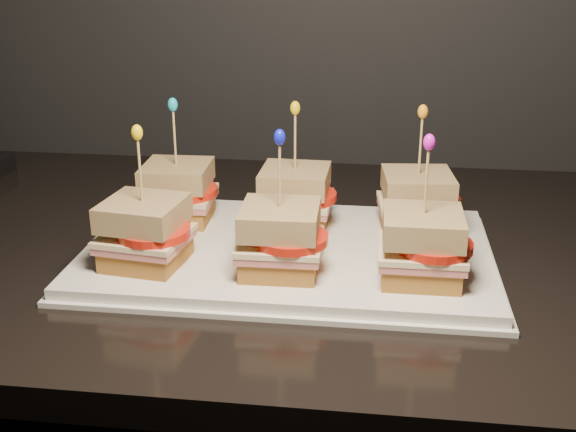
# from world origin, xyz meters

# --- Properties ---
(granite_slab) EXTENTS (2.41, 0.69, 0.03)m
(granite_slab) POSITION_xyz_m (-0.18, 1.67, 0.92)
(granite_slab) COLOR black
(granite_slab) RESTS_ON cabinet
(platter) EXTENTS (0.46, 0.29, 0.02)m
(platter) POSITION_xyz_m (-0.09, 1.60, 0.95)
(platter) COLOR white
(platter) RESTS_ON granite_slab
(platter_rim) EXTENTS (0.48, 0.30, 0.01)m
(platter_rim) POSITION_xyz_m (-0.09, 1.60, 0.94)
(platter_rim) COLOR white
(platter_rim) RESTS_ON granite_slab
(sandwich_0_bread_bot) EXTENTS (0.08, 0.08, 0.02)m
(sandwich_0_bread_bot) POSITION_xyz_m (-0.24, 1.67, 0.97)
(sandwich_0_bread_bot) COLOR brown
(sandwich_0_bread_bot) RESTS_ON platter
(sandwich_0_ham) EXTENTS (0.09, 0.09, 0.01)m
(sandwich_0_ham) POSITION_xyz_m (-0.24, 1.67, 0.98)
(sandwich_0_ham) COLOR #C36B69
(sandwich_0_ham) RESTS_ON sandwich_0_bread_bot
(sandwich_0_cheese) EXTENTS (0.09, 0.09, 0.01)m
(sandwich_0_cheese) POSITION_xyz_m (-0.24, 1.67, 0.99)
(sandwich_0_cheese) COLOR beige
(sandwich_0_cheese) RESTS_ON sandwich_0_ham
(sandwich_0_tomato) EXTENTS (0.08, 0.08, 0.01)m
(sandwich_0_tomato) POSITION_xyz_m (-0.23, 1.67, 0.99)
(sandwich_0_tomato) COLOR red
(sandwich_0_tomato) RESTS_ON sandwich_0_cheese
(sandwich_0_bread_top) EXTENTS (0.08, 0.08, 0.03)m
(sandwich_0_bread_top) POSITION_xyz_m (-0.24, 1.67, 1.01)
(sandwich_0_bread_top) COLOR #64360D
(sandwich_0_bread_top) RESTS_ON sandwich_0_tomato
(sandwich_0_pick) EXTENTS (0.00, 0.00, 0.09)m
(sandwich_0_pick) POSITION_xyz_m (-0.24, 1.67, 1.06)
(sandwich_0_pick) COLOR tan
(sandwich_0_pick) RESTS_ON sandwich_0_bread_top
(sandwich_0_frill) EXTENTS (0.01, 0.01, 0.02)m
(sandwich_0_frill) POSITION_xyz_m (-0.24, 1.67, 1.10)
(sandwich_0_frill) COLOR #16A4C1
(sandwich_0_frill) RESTS_ON sandwich_0_pick
(sandwich_1_bread_bot) EXTENTS (0.08, 0.08, 0.02)m
(sandwich_1_bread_bot) POSITION_xyz_m (-0.09, 1.67, 0.97)
(sandwich_1_bread_bot) COLOR brown
(sandwich_1_bread_bot) RESTS_ON platter
(sandwich_1_ham) EXTENTS (0.09, 0.09, 0.01)m
(sandwich_1_ham) POSITION_xyz_m (-0.09, 1.67, 0.98)
(sandwich_1_ham) COLOR #C36B69
(sandwich_1_ham) RESTS_ON sandwich_1_bread_bot
(sandwich_1_cheese) EXTENTS (0.09, 0.09, 0.01)m
(sandwich_1_cheese) POSITION_xyz_m (-0.09, 1.67, 0.99)
(sandwich_1_cheese) COLOR beige
(sandwich_1_cheese) RESTS_ON sandwich_1_ham
(sandwich_1_tomato) EXTENTS (0.08, 0.08, 0.01)m
(sandwich_1_tomato) POSITION_xyz_m (-0.08, 1.67, 0.99)
(sandwich_1_tomato) COLOR red
(sandwich_1_tomato) RESTS_ON sandwich_1_cheese
(sandwich_1_bread_top) EXTENTS (0.08, 0.08, 0.03)m
(sandwich_1_bread_top) POSITION_xyz_m (-0.09, 1.67, 1.01)
(sandwich_1_bread_top) COLOR #64360D
(sandwich_1_bread_top) RESTS_ON sandwich_1_tomato
(sandwich_1_pick) EXTENTS (0.00, 0.00, 0.09)m
(sandwich_1_pick) POSITION_xyz_m (-0.09, 1.67, 1.06)
(sandwich_1_pick) COLOR tan
(sandwich_1_pick) RESTS_ON sandwich_1_bread_top
(sandwich_1_frill) EXTENTS (0.01, 0.01, 0.02)m
(sandwich_1_frill) POSITION_xyz_m (-0.09, 1.67, 1.10)
(sandwich_1_frill) COLOR yellow
(sandwich_1_frill) RESTS_ON sandwich_1_pick
(sandwich_2_bread_bot) EXTENTS (0.09, 0.09, 0.02)m
(sandwich_2_bread_bot) POSITION_xyz_m (0.06, 1.67, 0.97)
(sandwich_2_bread_bot) COLOR brown
(sandwich_2_bread_bot) RESTS_ON platter
(sandwich_2_ham) EXTENTS (0.10, 0.09, 0.01)m
(sandwich_2_ham) POSITION_xyz_m (0.06, 1.67, 0.98)
(sandwich_2_ham) COLOR #C36B69
(sandwich_2_ham) RESTS_ON sandwich_2_bread_bot
(sandwich_2_cheese) EXTENTS (0.10, 0.09, 0.01)m
(sandwich_2_cheese) POSITION_xyz_m (0.06, 1.67, 0.99)
(sandwich_2_cheese) COLOR beige
(sandwich_2_cheese) RESTS_ON sandwich_2_ham
(sandwich_2_tomato) EXTENTS (0.08, 0.08, 0.01)m
(sandwich_2_tomato) POSITION_xyz_m (0.07, 1.67, 0.99)
(sandwich_2_tomato) COLOR red
(sandwich_2_tomato) RESTS_ON sandwich_2_cheese
(sandwich_2_bread_top) EXTENTS (0.09, 0.09, 0.03)m
(sandwich_2_bread_top) POSITION_xyz_m (0.06, 1.67, 1.01)
(sandwich_2_bread_top) COLOR #64360D
(sandwich_2_bread_top) RESTS_ON sandwich_2_tomato
(sandwich_2_pick) EXTENTS (0.00, 0.00, 0.09)m
(sandwich_2_pick) POSITION_xyz_m (0.06, 1.67, 1.06)
(sandwich_2_pick) COLOR tan
(sandwich_2_pick) RESTS_ON sandwich_2_bread_top
(sandwich_2_frill) EXTENTS (0.01, 0.01, 0.02)m
(sandwich_2_frill) POSITION_xyz_m (0.06, 1.67, 1.10)
(sandwich_2_frill) COLOR orange
(sandwich_2_frill) RESTS_ON sandwich_2_pick
(sandwich_3_bread_bot) EXTENTS (0.09, 0.09, 0.02)m
(sandwich_3_bread_bot) POSITION_xyz_m (-0.24, 1.54, 0.97)
(sandwich_3_bread_bot) COLOR brown
(sandwich_3_bread_bot) RESTS_ON platter
(sandwich_3_ham) EXTENTS (0.10, 0.10, 0.01)m
(sandwich_3_ham) POSITION_xyz_m (-0.24, 1.54, 0.98)
(sandwich_3_ham) COLOR #C36B69
(sandwich_3_ham) RESTS_ON sandwich_3_bread_bot
(sandwich_3_cheese) EXTENTS (0.10, 0.10, 0.01)m
(sandwich_3_cheese) POSITION_xyz_m (-0.24, 1.54, 0.99)
(sandwich_3_cheese) COLOR beige
(sandwich_3_cheese) RESTS_ON sandwich_3_ham
(sandwich_3_tomato) EXTENTS (0.08, 0.08, 0.01)m
(sandwich_3_tomato) POSITION_xyz_m (-0.23, 1.53, 0.99)
(sandwich_3_tomato) COLOR red
(sandwich_3_tomato) RESTS_ON sandwich_3_cheese
(sandwich_3_bread_top) EXTENTS (0.09, 0.09, 0.03)m
(sandwich_3_bread_top) POSITION_xyz_m (-0.24, 1.54, 1.01)
(sandwich_3_bread_top) COLOR #64360D
(sandwich_3_bread_top) RESTS_ON sandwich_3_tomato
(sandwich_3_pick) EXTENTS (0.00, 0.00, 0.09)m
(sandwich_3_pick) POSITION_xyz_m (-0.24, 1.54, 1.06)
(sandwich_3_pick) COLOR tan
(sandwich_3_pick) RESTS_ON sandwich_3_bread_top
(sandwich_3_frill) EXTENTS (0.01, 0.01, 0.02)m
(sandwich_3_frill) POSITION_xyz_m (-0.24, 1.54, 1.10)
(sandwich_3_frill) COLOR yellow
(sandwich_3_frill) RESTS_ON sandwich_3_pick
(sandwich_4_bread_bot) EXTENTS (0.08, 0.08, 0.02)m
(sandwich_4_bread_bot) POSITION_xyz_m (-0.09, 1.54, 0.97)
(sandwich_4_bread_bot) COLOR brown
(sandwich_4_bread_bot) RESTS_ON platter
(sandwich_4_ham) EXTENTS (0.09, 0.09, 0.01)m
(sandwich_4_ham) POSITION_xyz_m (-0.09, 1.54, 0.98)
(sandwich_4_ham) COLOR #C36B69
(sandwich_4_ham) RESTS_ON sandwich_4_bread_bot
(sandwich_4_cheese) EXTENTS (0.09, 0.09, 0.01)m
(sandwich_4_cheese) POSITION_xyz_m (-0.09, 1.54, 0.99)
(sandwich_4_cheese) COLOR beige
(sandwich_4_cheese) RESTS_ON sandwich_4_ham
(sandwich_4_tomato) EXTENTS (0.08, 0.08, 0.01)m
(sandwich_4_tomato) POSITION_xyz_m (-0.08, 1.53, 0.99)
(sandwich_4_tomato) COLOR red
(sandwich_4_tomato) RESTS_ON sandwich_4_cheese
(sandwich_4_bread_top) EXTENTS (0.08, 0.08, 0.03)m
(sandwich_4_bread_top) POSITION_xyz_m (-0.09, 1.54, 1.01)
(sandwich_4_bread_top) COLOR #64360D
(sandwich_4_bread_top) RESTS_ON sandwich_4_tomato
(sandwich_4_pick) EXTENTS (0.00, 0.00, 0.09)m
(sandwich_4_pick) POSITION_xyz_m (-0.09, 1.54, 1.06)
(sandwich_4_pick) COLOR tan
(sandwich_4_pick) RESTS_ON sandwich_4_bread_top
(sandwich_4_frill) EXTENTS (0.01, 0.01, 0.02)m
(sandwich_4_frill) POSITION_xyz_m (-0.09, 1.54, 1.10)
(sandwich_4_frill) COLOR #0F16CE
(sandwich_4_frill) RESTS_ON sandwich_4_pick
(sandwich_5_bread_bot) EXTENTS (0.08, 0.08, 0.02)m
(sandwich_5_bread_bot) POSITION_xyz_m (0.06, 1.54, 0.97)
(sandwich_5_bread_bot) COLOR brown
(sandwich_5_bread_bot) RESTS_ON platter
(sandwich_5_ham) EXTENTS (0.09, 0.08, 0.01)m
(sandwich_5_ham) POSITION_xyz_m (0.06, 1.54, 0.98)
(sandwich_5_ham) COLOR #C36B69
(sandwich_5_ham) RESTS_ON sandwich_5_bread_bot
(sandwich_5_cheese) EXTENTS (0.09, 0.09, 0.01)m
(sandwich_5_cheese) POSITION_xyz_m (0.06, 1.54, 0.99)
(sandwich_5_cheese) COLOR beige
(sandwich_5_cheese) RESTS_ON sandwich_5_ham
(sandwich_5_tomato) EXTENTS (0.08, 0.08, 0.01)m
(sandwich_5_tomato) POSITION_xyz_m (0.07, 1.53, 0.99)
(sandwich_5_tomato) COLOR red
(sandwich_5_tomato) RESTS_ON sandwich_5_cheese
(sandwich_5_bread_top) EXTENTS (0.08, 0.08, 0.03)m
(sandwich_5_bread_top) POSITION_xyz_m (0.06, 1.54, 1.01)
(sandwich_5_bread_top) COLOR #64360D
(sandwich_5_bread_top) RESTS_ON sandwich_5_tomato
(sandwich_5_pick) EXTENTS (0.00, 0.00, 0.09)m
(sandwich_5_pick) POSITION_xyz_m (0.06, 1.54, 1.06)
(sandwich_5_pick) COLOR tan
(sandwich_5_pick) RESTS_ON sandwich_5_bread_top
(sandwich_5_frill) EXTENTS (0.01, 0.01, 0.02)m
(sandwich_5_frill) POSITION_xyz_m (0.06, 1.54, 1.10)
(sandwich_5_frill) COLOR #D815C4
(sandwich_5_frill) RESTS_ON sandwich_5_pick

